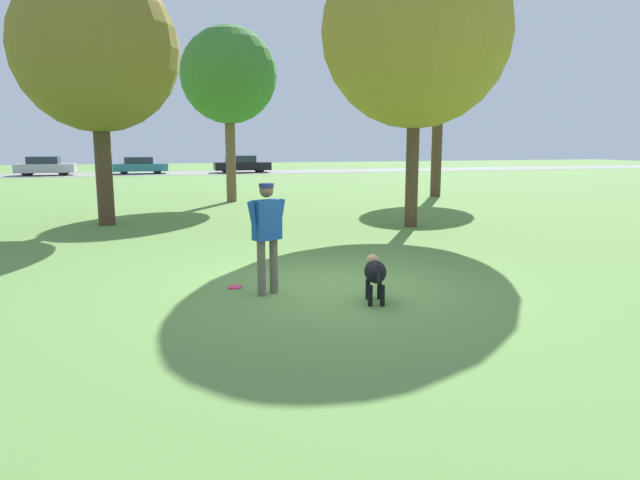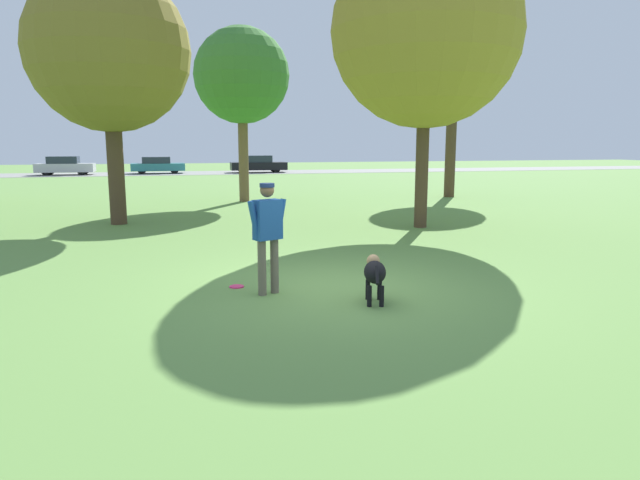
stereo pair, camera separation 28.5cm
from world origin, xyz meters
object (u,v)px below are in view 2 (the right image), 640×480
Objects in this scene: parked_car_black at (258,164)px; person at (268,229)px; tree_mid_center at (242,76)px; tree_near_right at (426,32)px; dog at (375,273)px; tree_near_left at (109,51)px; parked_car_silver at (65,166)px; parked_car_teal at (158,165)px; tree_far_right at (453,73)px; frisbee at (237,287)px.

person is at bearing -97.79° from parked_car_black.
tree_near_right is (3.86, -8.46, 0.33)m from tree_mid_center.
dog is 0.14× the size of tree_near_left.
tree_near_right is 34.61m from parked_car_silver.
tree_mid_center is (1.48, 14.48, 3.88)m from person.
parked_car_teal is 0.91× the size of parked_car_black.
tree_mid_center is 23.84m from parked_car_teal.
tree_near_right is 31.48m from parked_car_black.
dog is 0.14× the size of tree_far_right.
parked_car_silver is (-14.21, 31.22, -4.57)m from tree_near_right.
person is at bearing -88.05° from parked_car_teal.
dog is at bearing -86.00° from parked_car_teal.
person is 0.43× the size of parked_car_silver.
tree_mid_center is 0.96× the size of tree_near_left.
frisbee is at bearing -98.58° from parked_car_black.
frisbee is at bearing -136.53° from tree_near_right.
tree_near_left is at bearing 161.03° from tree_near_right.
tree_far_right is at bearing -2.16° from tree_mid_center.
tree_mid_center is at bearing 114.52° from tree_near_right.
parked_car_silver is (-10.35, 22.77, -4.25)m from tree_mid_center.
tree_mid_center is at bearing -82.29° from parked_car_teal.
tree_mid_center is 23.43m from parked_car_black.
person reaches higher than parked_car_black.
parked_car_teal is at bearing 92.86° from frisbee.
tree_far_right is 0.91× the size of tree_near_right.
dog is 9.25m from tree_near_right.
tree_near_left reaches higher than tree_mid_center.
person is at bearing -51.49° from frisbee.
tree_near_right is at bearing -13.38° from dog.
frisbee is 9.52m from tree_near_right.
tree_near_left is at bearing -105.91° from parked_car_black.
tree_far_right is at bearing 29.21° from person.
tree_near_left is (-4.39, -5.62, -0.07)m from tree_mid_center.
tree_near_left is 1.75× the size of parked_car_silver.
frisbee is 0.05× the size of parked_car_black.
parked_car_silver reaches higher than parked_car_black.
frisbee is 0.06× the size of parked_car_teal.
person is at bearing -95.82° from tree_mid_center.
tree_far_right reaches higher than parked_car_silver.
dog reaches higher than frisbee.
frisbee is at bearing -88.67° from parked_car_teal.
tree_far_right is at bearing 51.39° from frisbee.
tree_near_right reaches higher than parked_car_teal.
tree_mid_center reaches higher than parked_car_silver.
parked_car_black is (4.01, 22.68, -4.26)m from tree_mid_center.
tree_mid_center is at bearing -99.42° from parked_car_black.
frisbee is 18.16m from tree_far_right.
dog is 39.48m from parked_car_silver.
frisbee is at bearing 104.09° from person.
tree_near_left is at bearing -127.95° from tree_mid_center.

